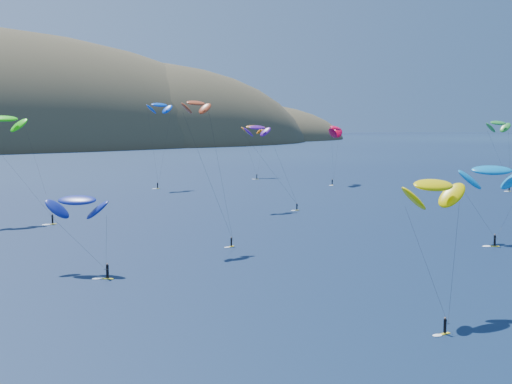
% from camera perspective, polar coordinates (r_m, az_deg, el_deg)
% --- Properties ---
extents(kitesurfer_2, '(10.93, 9.79, 16.97)m').
position_cam_1_polar(kitesurfer_2, '(83.63, 14.01, 0.52)').
color(kitesurfer_2, yellow).
rests_on(kitesurfer_2, ground).
extents(kitesurfer_3, '(12.15, 13.35, 24.50)m').
position_cam_1_polar(kitesurfer_3, '(161.16, -19.56, 5.54)').
color(kitesurfer_3, yellow).
rests_on(kitesurfer_3, ground).
extents(kitesurfer_4, '(9.64, 6.15, 28.50)m').
position_cam_1_polar(kitesurfer_4, '(226.30, -7.74, 6.91)').
color(kitesurfer_4, yellow).
rests_on(kitesurfer_4, ground).
extents(kitesurfer_5, '(12.24, 10.95, 15.83)m').
position_cam_1_polar(kitesurfer_5, '(134.95, 18.34, 1.66)').
color(kitesurfer_5, yellow).
rests_on(kitesurfer_5, ground).
extents(kitesurfer_6, '(10.26, 10.14, 21.68)m').
position_cam_1_polar(kitesurfer_6, '(172.46, 0.09, 5.16)').
color(kitesurfer_6, yellow).
rests_on(kitesurfer_6, ground).
extents(kitesurfer_8, '(11.83, 11.12, 21.58)m').
position_cam_1_polar(kitesurfer_8, '(240.44, 6.37, 5.11)').
color(kitesurfer_8, yellow).
rests_on(kitesurfer_8, ground).
extents(kitesurfer_9, '(7.99, 7.43, 26.31)m').
position_cam_1_polar(kitesurfer_9, '(123.21, -4.82, 7.06)').
color(kitesurfer_9, yellow).
rests_on(kitesurfer_9, ground).
extents(kitesurfer_10, '(9.40, 13.44, 12.72)m').
position_cam_1_polar(kitesurfer_10, '(106.40, -14.12, -0.65)').
color(kitesurfer_10, yellow).
rests_on(kitesurfer_10, ground).
extents(kitesurfer_11, '(11.01, 14.70, 20.95)m').
position_cam_1_polar(kitesurfer_11, '(266.62, -0.23, 5.22)').
color(kitesurfer_11, yellow).
rests_on(kitesurfer_11, ground).
extents(kitesurfer_13, '(9.52, 7.50, 23.06)m').
position_cam_1_polar(kitesurfer_13, '(228.93, 18.81, 5.24)').
color(kitesurfer_13, yellow).
rests_on(kitesurfer_13, ground).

